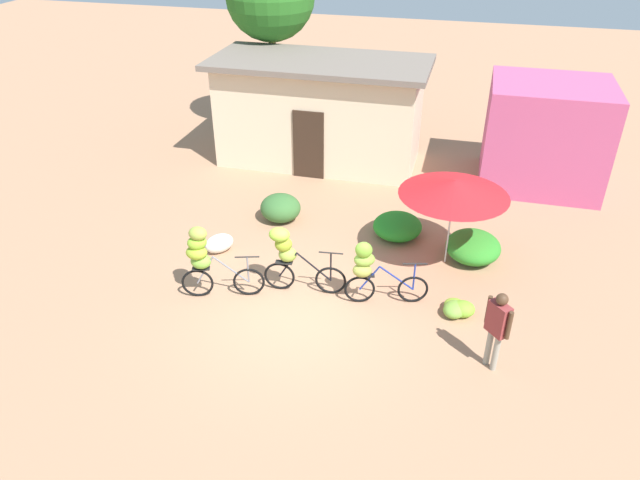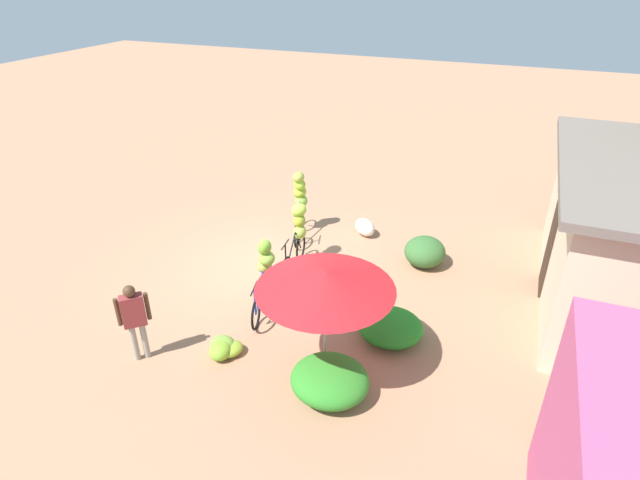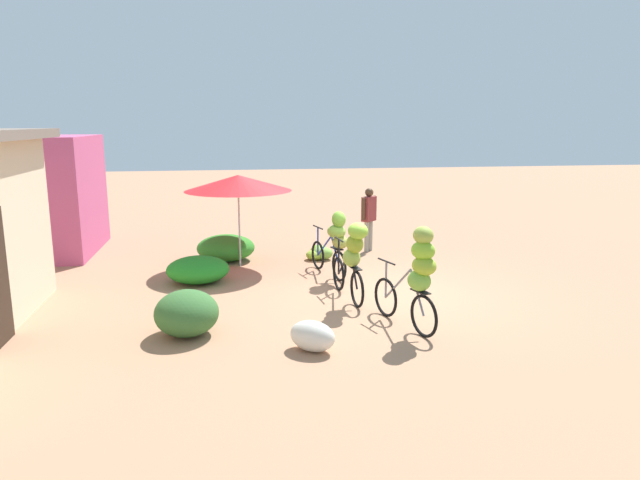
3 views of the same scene
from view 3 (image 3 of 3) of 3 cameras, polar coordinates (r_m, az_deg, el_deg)
The scene contains 12 objects.
ground_plane at distance 10.96m, azimuth 5.94°, elevation -5.50°, with size 60.00×60.00×0.00m, color #A87A5A.
shop_pink at distance 15.84m, azimuth -26.41°, elevation 3.97°, with size 3.20×2.80×2.88m, color #C24E7C.
hedge_bush_front_left at distance 9.08m, azimuth -13.05°, elevation -7.06°, with size 1.03×0.98×0.70m, color #376730.
hedge_bush_front_right at distance 11.98m, azimuth -11.99°, elevation -2.88°, with size 1.18×1.26×0.54m, color #248B25.
hedge_bush_mid at distance 13.73m, azimuth -9.30°, elevation -0.77°, with size 1.24×1.35×0.62m, color #2E8628.
market_umbrella at distance 12.90m, azimuth -8.11°, elevation 5.61°, with size 2.37×2.37×2.07m.
bicycle_leftmost at distance 8.90m, azimuth 9.63°, elevation -3.12°, with size 1.66×0.65×1.69m.
bicycle_near_pile at distance 10.24m, azimuth 3.24°, elevation -1.46°, with size 1.74×0.45×1.50m.
bicycle_center_loaded at distance 11.87m, azimuth 1.50°, elevation 0.02°, with size 1.68×0.59×1.44m.
banana_pile_on_ground at distance 13.74m, azimuth -0.08°, elevation -1.30°, with size 0.75×0.80×0.32m.
produce_sack at distance 8.31m, azimuth -0.76°, elevation -9.48°, with size 0.70×0.44×0.44m, color silver.
person_vendor at distance 14.48m, azimuth 4.85°, elevation 2.67°, with size 0.42×0.44×1.60m.
Camera 3 is at (-10.10, 2.79, 3.20)m, focal length 32.35 mm.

